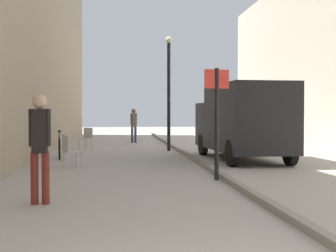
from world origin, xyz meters
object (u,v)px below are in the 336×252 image
Objects in this scene: pedestrian_main_foreground at (134,123)px; lamp_post at (169,86)px; street_sign_post at (217,114)px; cafe_chair_near_window at (69,149)px; cafe_chair_by_doorway at (87,137)px; pedestrian_mid_block at (40,141)px; delivery_van at (242,120)px; bicycle_leaning at (59,147)px.

pedestrian_main_foreground is 0.38× the size of lamp_post.
cafe_chair_near_window is at bearing -47.70° from street_sign_post.
street_sign_post reaches higher than cafe_chair_by_doorway.
pedestrian_mid_block is 0.34× the size of delivery_van.
lamp_post is (1.29, -5.55, 1.67)m from pedestrian_main_foreground.
cafe_chair_by_doorway is (0.01, 6.92, 0.00)m from cafe_chair_near_window.
bicycle_leaning is 2.98m from cafe_chair_near_window.
pedestrian_mid_block is at bearing -28.67° from cafe_chair_near_window.
street_sign_post is at bearing 37.77° from pedestrian_mid_block.
lamp_post is (3.40, 11.12, 1.64)m from pedestrian_mid_block.
cafe_chair_near_window and cafe_chair_by_doorway have the same top height.
pedestrian_mid_block reaches higher than pedestrian_main_foreground.
cafe_chair_by_doorway is (-2.18, -4.42, -0.51)m from pedestrian_main_foreground.
pedestrian_main_foreground is 1.94× the size of cafe_chair_near_window.
cafe_chair_by_doorway is at bearing 134.40° from delivery_van.
pedestrian_mid_block is 8.95m from delivery_van.
street_sign_post reaches higher than pedestrian_main_foreground.
pedestrian_mid_block is at bearing -110.95° from pedestrian_main_foreground.
cafe_chair_near_window is (0.65, -2.90, 0.17)m from bicycle_leaning.
bicycle_leaning is at bearing 167.04° from delivery_van.
bicycle_leaning is at bearing -63.08° from street_sign_post.
street_sign_post is at bearing -88.71° from lamp_post.
cafe_chair_by_doorway is (-5.51, 5.16, -0.78)m from delivery_van.
pedestrian_mid_block is 12.27m from cafe_chair_by_doorway.
delivery_van is at bearing 165.96° from cafe_chair_by_doorway.
cafe_chair_near_window is at bearing 119.03° from cafe_chair_by_doorway.
delivery_van reaches higher than bicycle_leaning.
lamp_post is at bearing -168.99° from cafe_chair_by_doorway.
lamp_post is (-2.04, 4.03, 1.39)m from delivery_van.
cafe_chair_near_window is (-3.47, -5.79, -2.18)m from lamp_post.
street_sign_post is 10.45m from cafe_chair_by_doorway.
cafe_chair_near_window is at bearing -114.64° from pedestrian_main_foreground.
street_sign_post is at bearing 139.66° from cafe_chair_by_doorway.
street_sign_post is at bearing 22.93° from cafe_chair_near_window.
pedestrian_mid_block is 8.30m from bicycle_leaning.
bicycle_leaning reaches higher than cafe_chair_near_window.
cafe_chair_by_doorway is (-3.66, 9.74, -1.00)m from street_sign_post.
pedestrian_mid_block is 5.36m from cafe_chair_near_window.
pedestrian_main_foreground is 8.93m from bicycle_leaning.
pedestrian_main_foreground is 10.15m from delivery_van.
lamp_post is (-0.19, 8.61, 1.18)m from street_sign_post.
delivery_van is at bearing -18.04° from bicycle_leaning.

